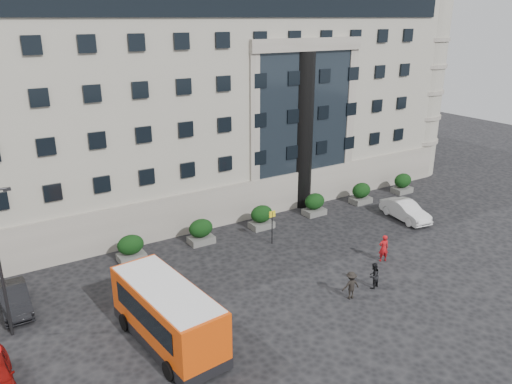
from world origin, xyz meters
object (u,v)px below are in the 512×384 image
Objects in this scene: hedge_e at (361,193)px; pedestrian_a at (384,248)px; pedestrian_b at (374,276)px; bus_stop_sign at (272,221)px; hedge_c at (262,217)px; white_taxi at (405,211)px; parked_car_b at (14,299)px; hedge_a at (131,248)px; hedge_d at (315,204)px; hedge_b at (201,231)px; street_lamp at (0,258)px; hedge_f at (403,183)px; minibus at (167,313)px; pedestrian_c at (351,285)px.

hedge_e is 11.12m from pedestrian_a.
bus_stop_sign is at bearing -94.18° from pedestrian_b.
hedge_c and hedge_e have the same top height.
white_taxi is at bearing -129.18° from pedestrian_a.
bus_stop_sign reaches higher than parked_car_b.
hedge_a is at bearing 180.00° from hedge_e.
pedestrian_a reaches higher than hedge_d.
hedge_d is at bearing 0.00° from hedge_b.
white_taxi is at bearing -9.29° from bus_stop_sign.
hedge_a is at bearing 163.58° from bus_stop_sign.
street_lamp is 17.75m from bus_stop_sign.
hedge_f is 29.07m from minibus.
hedge_f reaches higher than white_taxi.
minibus is at bearing -36.89° from street_lamp.
street_lamp reaches higher than hedge_c.
pedestrian_b is at bearing -45.12° from hedge_a.
hedge_e is at bearing 180.00° from hedge_f.
pedestrian_a is (4.80, -6.22, -0.79)m from bus_stop_sign.
pedestrian_a is (14.30, -9.02, 0.01)m from hedge_a.
hedge_f is at bearing 0.00° from hedge_a.
hedge_a is 0.23× the size of street_lamp.
pedestrian_b is (1.70, -8.44, -0.91)m from bus_stop_sign.
parked_car_b is at bearing -177.30° from white_taxi.
minibus is (-1.38, -9.72, 0.80)m from hedge_a.
hedge_c is 11.77m from white_taxi.
white_taxi is 8.12m from pedestrian_a.
minibus is 9.60m from parked_car_b.
pedestrian_b is (0.80, -11.24, -0.11)m from hedge_c.
hedge_f is (20.80, 0.00, 0.00)m from hedge_b.
bus_stop_sign is at bearing 178.03° from white_taxi.
parked_car_b is at bearing -169.33° from hedge_b.
minibus is at bearing -160.45° from hedge_f.
hedge_c is at bearing 163.72° from white_taxi.
street_lamp is (-7.94, -4.80, 3.44)m from hedge_a.
hedge_f is 0.24× the size of minibus.
street_lamp is at bearing -99.94° from parked_car_b.
hedge_b is at bearing -77.47° from pedestrian_b.
pedestrian_c reaches higher than pedestrian_b.
hedge_d is 5.20m from hedge_e.
hedge_d is 23.22m from parked_car_b.
hedge_b is at bearing -25.99° from pedestrian_a.
hedge_c is (10.40, 0.00, 0.00)m from hedge_a.
hedge_e is 0.24× the size of minibus.
hedge_d is 19.58m from minibus.
pedestrian_b is at bearing -85.94° from hedge_c.
parked_car_b is 0.90× the size of white_taxi.
pedestrian_c is (-0.27, -8.61, -0.88)m from bus_stop_sign.
hedge_a is 0.98× the size of pedestrian_a.
white_taxi is (15.98, -4.71, -0.16)m from hedge_b.
pedestrian_c is at bearing -70.54° from hedge_b.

